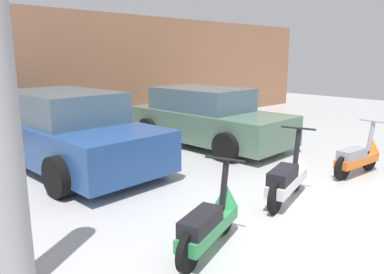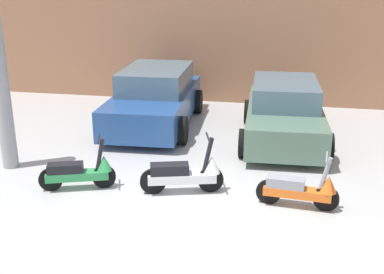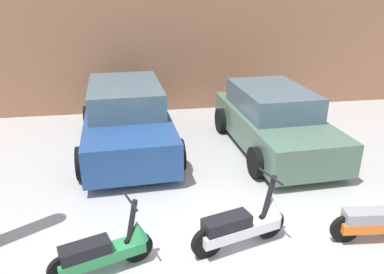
% 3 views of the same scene
% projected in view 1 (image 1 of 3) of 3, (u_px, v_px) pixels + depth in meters
% --- Properties ---
extents(ground_plane, '(28.00, 28.00, 0.00)m').
position_uv_depth(ground_plane, '(349.00, 218.00, 4.89)').
color(ground_plane, '#B2B2B2').
extents(wall_back, '(19.60, 0.12, 3.22)m').
position_uv_depth(wall_back, '(78.00, 74.00, 9.77)').
color(wall_back, '#9E6B4C').
rests_on(wall_back, ground_plane).
extents(scooter_front_left, '(1.30, 0.67, 0.94)m').
position_uv_depth(scooter_front_left, '(211.00, 219.00, 4.08)').
color(scooter_front_left, black).
rests_on(scooter_front_left, ground_plane).
extents(scooter_front_right, '(1.43, 0.68, 1.02)m').
position_uv_depth(scooter_front_right, '(288.00, 176.00, 5.47)').
color(scooter_front_right, black).
rests_on(scooter_front_right, ground_plane).
extents(scooter_front_center, '(1.35, 0.48, 0.94)m').
position_uv_depth(scooter_front_center, '(359.00, 156.00, 6.66)').
color(scooter_front_center, black).
rests_on(scooter_front_center, ground_plane).
extents(car_rear_left, '(2.19, 4.28, 1.43)m').
position_uv_depth(car_rear_left, '(68.00, 131.00, 7.04)').
color(car_rear_left, navy).
rests_on(car_rear_left, ground_plane).
extents(car_rear_center, '(2.04, 4.00, 1.34)m').
position_uv_depth(car_rear_center, '(207.00, 118.00, 8.83)').
color(car_rear_center, '#51705B').
rests_on(car_rear_center, ground_plane).
extents(support_column_side, '(0.30, 0.30, 3.22)m').
position_uv_depth(support_column_side, '(0.00, 114.00, 3.10)').
color(support_column_side, '#99999E').
rests_on(support_column_side, ground_plane).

